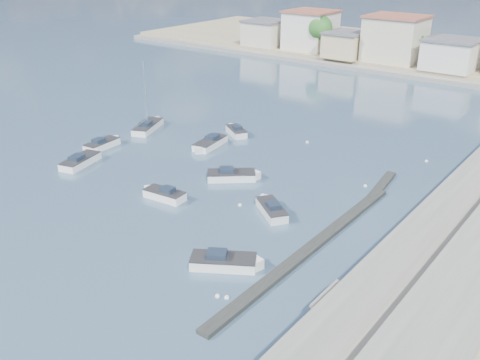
# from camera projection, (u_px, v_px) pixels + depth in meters

# --- Properties ---
(ground) EXTENTS (400.00, 400.00, 0.00)m
(ground) POSITION_uv_depth(u_px,v_px,m) (385.00, 133.00, 67.65)
(ground) COLOR #2F465E
(ground) RESTS_ON ground
(seawall_walkway) EXTENTS (5.00, 90.00, 1.80)m
(seawall_walkway) POSITION_uv_depth(u_px,v_px,m) (476.00, 273.00, 37.44)
(seawall_walkway) COLOR slate
(seawall_walkway) RESTS_ON ground
(breakwater) EXTENTS (2.00, 31.02, 0.35)m
(breakwater) POSITION_uv_depth(u_px,v_px,m) (327.00, 233.00, 43.99)
(breakwater) COLOR black
(breakwater) RESTS_ON ground
(far_shore_quay) EXTENTS (160.00, 2.50, 0.80)m
(far_shore_quay) POSITION_uv_depth(u_px,v_px,m) (462.00, 83.00, 89.89)
(far_shore_quay) COLOR slate
(far_shore_quay) RESTS_ON ground
(motorboat_a) EXTENTS (3.19, 5.62, 1.48)m
(motorboat_a) POSITION_uv_depth(u_px,v_px,m) (82.00, 161.00, 58.06)
(motorboat_a) COLOR white
(motorboat_a) RESTS_ON ground
(motorboat_b) EXTENTS (4.94, 4.65, 1.48)m
(motorboat_b) POSITION_uv_depth(u_px,v_px,m) (234.00, 176.00, 54.29)
(motorboat_b) COLOR white
(motorboat_b) RESTS_ON ground
(motorboat_c) EXTENTS (4.43, 3.87, 1.48)m
(motorboat_c) POSITION_uv_depth(u_px,v_px,m) (271.00, 209.00, 47.55)
(motorboat_c) COLOR white
(motorboat_c) RESTS_ON ground
(motorboat_d) EXTENTS (4.57, 2.09, 1.48)m
(motorboat_d) POSITION_uv_depth(u_px,v_px,m) (163.00, 195.00, 50.25)
(motorboat_d) COLOR white
(motorboat_d) RESTS_ON ground
(motorboat_e) EXTENTS (2.14, 4.96, 1.48)m
(motorboat_e) POSITION_uv_depth(u_px,v_px,m) (103.00, 144.00, 62.79)
(motorboat_e) COLOR white
(motorboat_e) RESTS_ON ground
(motorboat_f) EXTENTS (4.12, 3.41, 1.48)m
(motorboat_f) POSITION_uv_depth(u_px,v_px,m) (236.00, 131.00, 67.10)
(motorboat_f) COLOR white
(motorboat_f) RESTS_ON ground
(motorboat_g) EXTENTS (2.71, 5.73, 1.48)m
(motorboat_g) POSITION_uv_depth(u_px,v_px,m) (209.00, 144.00, 62.83)
(motorboat_g) COLOR white
(motorboat_g) RESTS_ON ground
(motorboat_h) EXTENTS (5.14, 4.23, 1.48)m
(motorboat_h) POSITION_uv_depth(u_px,v_px,m) (227.00, 262.00, 39.60)
(motorboat_h) COLOR white
(motorboat_h) RESTS_ON ground
(sailboat) EXTENTS (4.18, 6.39, 9.00)m
(sailboat) POSITION_uv_depth(u_px,v_px,m) (149.00, 126.00, 68.87)
(sailboat) COLOR white
(sailboat) RESTS_ON ground
(mooring_buoys) EXTENTS (13.95, 33.28, 0.35)m
(mooring_buoys) POSITION_uv_depth(u_px,v_px,m) (309.00, 202.00, 49.58)
(mooring_buoys) COLOR white
(mooring_buoys) RESTS_ON ground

